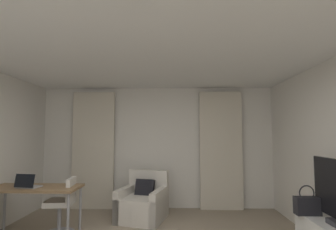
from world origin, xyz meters
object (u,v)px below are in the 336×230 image
(armchair, at_px, (143,203))
(handbag_primary, at_px, (307,205))
(desk, at_px, (35,191))
(desk_chair, at_px, (62,209))
(laptop, at_px, (28,185))

(armchair, height_order, handbag_primary, handbag_primary)
(handbag_primary, bearing_deg, desk, 170.03)
(desk_chair, bearing_deg, laptop, -160.34)
(laptop, relative_size, handbag_primary, 0.96)
(armchair, distance_m, desk, 1.85)
(armchair, distance_m, desk_chair, 1.43)
(laptop, height_order, handbag_primary, laptop)
(desk, height_order, desk_chair, desk_chair)
(desk, relative_size, desk_chair, 1.55)
(armchair, xyz_separation_m, handbag_primary, (2.27, -1.55, 0.39))
(desk_chair, height_order, laptop, laptop)
(desk_chair, height_order, handbag_primary, handbag_primary)
(armchair, bearing_deg, desk, -151.40)
(desk, bearing_deg, handbag_primary, -9.97)
(desk, height_order, handbag_primary, handbag_primary)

